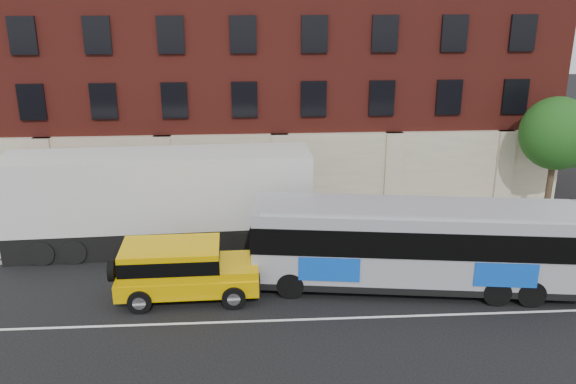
{
  "coord_description": "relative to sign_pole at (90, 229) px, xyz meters",
  "views": [
    {
      "loc": [
        -1.52,
        -18.93,
        11.62
      ],
      "look_at": [
        0.04,
        5.5,
        3.18
      ],
      "focal_mm": 38.3,
      "sensor_mm": 36.0,
      "label": 1
    }
  ],
  "objects": [
    {
      "name": "sign_pole",
      "position": [
        0.0,
        0.0,
        0.0
      ],
      "size": [
        0.3,
        0.2,
        2.5
      ],
      "color": "slate",
      "rests_on": "ground"
    },
    {
      "name": "sidewalk",
      "position": [
        8.5,
        2.85,
        -1.38
      ],
      "size": [
        60.0,
        6.0,
        0.15
      ],
      "primitive_type": "cube",
      "color": "gray",
      "rests_on": "ground"
    },
    {
      "name": "shipping_container",
      "position": [
        2.91,
        1.13,
        0.76
      ],
      "size": [
        13.53,
        3.39,
        4.47
      ],
      "color": "black",
      "rests_on": "ground"
    },
    {
      "name": "yellow_suv",
      "position": [
        4.23,
        -3.61,
        -0.2
      ],
      "size": [
        5.73,
        2.61,
        2.18
      ],
      "color": "#E5AE00",
      "rests_on": "ground"
    },
    {
      "name": "city_bus",
      "position": [
        13.39,
        -3.44,
        0.47
      ],
      "size": [
        12.99,
        4.43,
        3.49
      ],
      "color": "#9A9BA4",
      "rests_on": "ground"
    },
    {
      "name": "building",
      "position": [
        8.49,
        10.77,
        6.13
      ],
      "size": [
        30.0,
        12.1,
        15.0
      ],
      "color": "maroon",
      "rests_on": "sidewalk"
    },
    {
      "name": "street_tree",
      "position": [
        22.04,
        3.34,
        2.96
      ],
      "size": [
        3.6,
        3.6,
        6.2
      ],
      "color": "#322719",
      "rests_on": "sidewalk"
    },
    {
      "name": "lane_line",
      "position": [
        8.5,
        -5.65,
        -1.45
      ],
      "size": [
        60.0,
        0.12,
        0.01
      ],
      "primitive_type": "cube",
      "color": "silver",
      "rests_on": "ground"
    },
    {
      "name": "kerb",
      "position": [
        8.5,
        -0.15,
        -1.38
      ],
      "size": [
        60.0,
        0.25,
        0.15
      ],
      "primitive_type": "cube",
      "color": "gray",
      "rests_on": "ground"
    },
    {
      "name": "ground",
      "position": [
        8.5,
        -6.15,
        -1.45
      ],
      "size": [
        120.0,
        120.0,
        0.0
      ],
      "primitive_type": "plane",
      "color": "black",
      "rests_on": "ground"
    }
  ]
}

